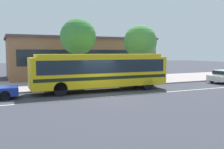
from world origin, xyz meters
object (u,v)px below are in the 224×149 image
(pedestrian_walking_along_curb, at_px, (91,75))
(street_tree_mid_block, at_px, (140,42))
(transit_bus, at_px, (101,70))
(street_tree_near_stop, at_px, (78,37))
(pedestrian_waiting_near_sign, at_px, (124,74))

(pedestrian_walking_along_curb, height_order, street_tree_mid_block, street_tree_mid_block)
(transit_bus, relative_size, street_tree_mid_block, 1.90)
(transit_bus, xyz_separation_m, street_tree_near_stop, (-0.79, 3.47, 2.74))
(transit_bus, bearing_deg, pedestrian_waiting_near_sign, 31.13)
(pedestrian_waiting_near_sign, xyz_separation_m, street_tree_near_stop, (-3.72, 1.70, 3.33))
(street_tree_near_stop, xyz_separation_m, street_tree_mid_block, (6.51, 0.06, -0.31))
(pedestrian_waiting_near_sign, relative_size, street_tree_near_stop, 0.28)
(pedestrian_walking_along_curb, distance_m, street_tree_near_stop, 3.59)
(pedestrian_waiting_near_sign, relative_size, street_tree_mid_block, 0.30)
(pedestrian_walking_along_curb, bearing_deg, street_tree_mid_block, 7.85)
(pedestrian_waiting_near_sign, xyz_separation_m, street_tree_mid_block, (2.79, 1.76, 3.02))
(transit_bus, bearing_deg, pedestrian_walking_along_curb, 86.83)
(pedestrian_waiting_near_sign, bearing_deg, pedestrian_walking_along_curb, 160.29)
(transit_bus, distance_m, street_tree_mid_block, 7.15)
(pedestrian_waiting_near_sign, xyz_separation_m, pedestrian_walking_along_curb, (-2.78, 0.99, -0.06))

